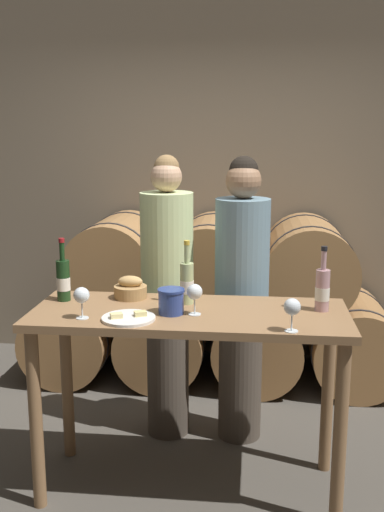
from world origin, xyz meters
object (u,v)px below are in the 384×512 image
object	(u,v)px
blue_crock	(171,300)
wine_glass_far_left	(82,296)
wine_bottle_rose	(322,289)
wine_bottle_white	(187,282)
bread_basket	(130,289)
person_left	(167,296)
wine_glass_left	(195,293)
wine_glass_center	(292,308)
tasting_table	(189,341)
wine_bottle_red	(63,279)
cheese_plate	(129,318)
person_right	(241,297)

from	to	relation	value
blue_crock	wine_glass_far_left	bearing A→B (deg)	-163.93
blue_crock	wine_bottle_rose	bearing A→B (deg)	10.05
wine_bottle_white	bread_basket	bearing A→B (deg)	167.08
wine_bottle_white	person_left	bearing A→B (deg)	110.67
person_left	wine_bottle_rose	size ratio (longest dim) A/B	5.25
person_left	bread_basket	xyz separation A→B (m)	(-0.14, -0.37, 0.13)
wine_glass_left	wine_glass_center	world-z (taller)	same
bread_basket	wine_glass_left	xyz separation A→B (m)	(0.37, -0.26, 0.06)
person_left	bread_basket	world-z (taller)	person_left
tasting_table	person_left	distance (m)	0.61
blue_crock	wine_bottle_white	bearing A→B (deg)	73.04
tasting_table	wine_glass_left	world-z (taller)	wine_glass_left
wine_bottle_red	bread_basket	bearing A→B (deg)	13.85
wine_bottle_rose	wine_glass_center	size ratio (longest dim) A/B	2.13
tasting_table	person_left	xyz separation A→B (m)	(-0.19, 0.57, 0.07)
bread_basket	wine_glass_far_left	distance (m)	0.41
wine_bottle_red	blue_crock	distance (m)	0.61
cheese_plate	tasting_table	bearing A→B (deg)	32.10
person_right	wine_bottle_rose	bearing A→B (deg)	-50.92
person_left	wine_glass_far_left	bearing A→B (deg)	-111.62
person_right	cheese_plate	distance (m)	0.90
wine_bottle_red	wine_bottle_rose	xyz separation A→B (m)	(1.31, -0.04, -0.00)
wine_bottle_white	wine_glass_center	size ratio (longest dim) A/B	2.16
wine_glass_far_left	wine_bottle_red	bearing A→B (deg)	122.25
person_right	wine_bottle_rose	distance (m)	0.67
blue_crock	wine_glass_center	world-z (taller)	wine_glass_center
bread_basket	wine_glass_far_left	bearing A→B (deg)	-112.57
wine_glass_left	wine_glass_center	distance (m)	0.49
blue_crock	person_right	bearing A→B (deg)	62.61
person_right	wine_glass_far_left	xyz separation A→B (m)	(-0.73, -0.74, 0.19)
person_left	wine_bottle_red	distance (m)	0.69
person_right	wine_glass_center	world-z (taller)	person_right
person_left	wine_glass_far_left	size ratio (longest dim) A/B	11.17
wine_bottle_red	wine_glass_left	bearing A→B (deg)	-13.84
cheese_plate	wine_glass_far_left	world-z (taller)	wine_glass_far_left
tasting_table	cheese_plate	bearing A→B (deg)	-147.90
person_left	wine_bottle_rose	distance (m)	1.00
person_left	wine_bottle_red	world-z (taller)	person_left
blue_crock	wine_glass_far_left	size ratio (longest dim) A/B	0.86
blue_crock	bread_basket	world-z (taller)	blue_crock
person_right	blue_crock	xyz separation A→B (m)	(-0.32, -0.63, 0.15)
wine_glass_far_left	wine_glass_center	bearing A→B (deg)	-5.03
wine_bottle_white	blue_crock	distance (m)	0.20
wine_glass_center	wine_bottle_white	bearing A→B (deg)	142.86
cheese_plate	wine_glass_center	bearing A→B (deg)	-6.74
blue_crock	wine_glass_far_left	distance (m)	0.42
tasting_table	blue_crock	world-z (taller)	blue_crock
tasting_table	wine_bottle_red	distance (m)	0.73
tasting_table	person_right	bearing A→B (deg)	67.06
person_left	cheese_plate	xyz separation A→B (m)	(-0.07, -0.74, 0.10)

